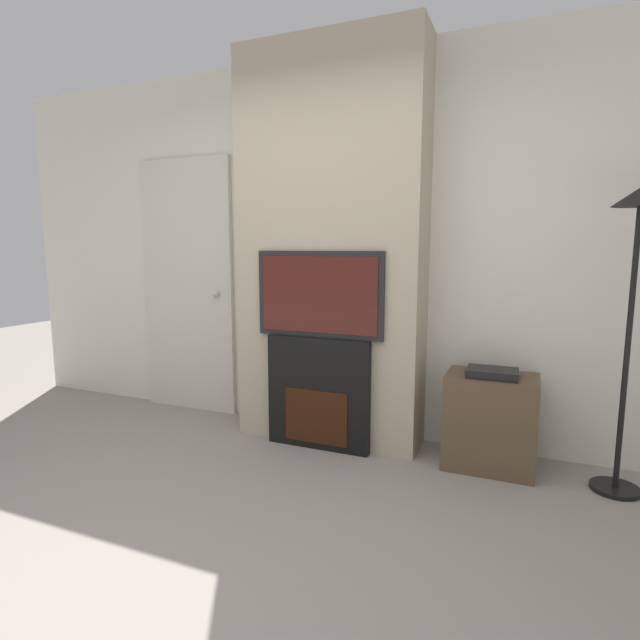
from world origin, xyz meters
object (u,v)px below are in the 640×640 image
(floor_lamp, at_px, (635,266))
(fireplace, at_px, (320,393))
(television, at_px, (320,294))
(media_stand, at_px, (490,420))

(floor_lamp, bearing_deg, fireplace, -178.35)
(floor_lamp, bearing_deg, television, -178.29)
(fireplace, xyz_separation_m, media_stand, (1.10, 0.11, -0.08))
(fireplace, height_order, media_stand, fireplace)
(floor_lamp, distance_m, media_stand, 1.18)
(fireplace, distance_m, media_stand, 1.11)
(television, distance_m, media_stand, 1.33)
(television, xyz_separation_m, floor_lamp, (1.78, 0.05, 0.21))
(floor_lamp, bearing_deg, media_stand, 175.31)
(television, bearing_deg, fireplace, 90.00)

